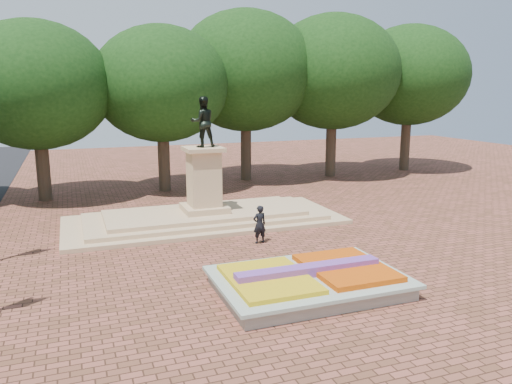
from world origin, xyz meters
The scene contains 5 objects.
ground centered at (0.00, 0.00, 0.00)m, with size 90.00×90.00×0.00m, color brown.
flower_bed centered at (1.03, -2.00, 0.38)m, with size 6.30×4.30×0.91m.
monument centered at (0.00, 8.00, 0.88)m, with size 14.00×6.00×6.40m.
tree_row_back centered at (2.33, 18.00, 6.67)m, with size 44.80×8.80×10.43m.
pedestrian centered at (1.37, 3.64, 0.86)m, with size 0.63×0.41×1.73m, color black.
Camera 1 is at (-6.28, -16.34, 6.73)m, focal length 35.00 mm.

